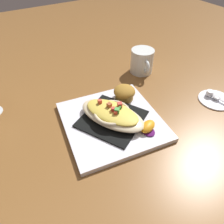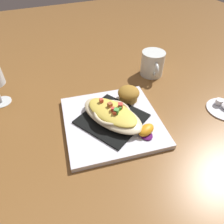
{
  "view_description": "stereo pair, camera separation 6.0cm",
  "coord_description": "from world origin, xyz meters",
  "px_view_note": "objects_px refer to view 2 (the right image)",
  "views": [
    {
      "loc": [
        -0.38,
        0.23,
        0.45
      ],
      "look_at": [
        0.0,
        0.0,
        0.05
      ],
      "focal_mm": 33.25,
      "sensor_mm": 36.0,
      "label": 1
    },
    {
      "loc": [
        -0.41,
        0.18,
        0.45
      ],
      "look_at": [
        0.0,
        0.0,
        0.05
      ],
      "focal_mm": 33.25,
      "sensor_mm": 36.0,
      "label": 2
    }
  ],
  "objects_px": {
    "muffin": "(129,94)",
    "coffee_mug": "(152,65)",
    "square_plate": "(112,121)",
    "gratin_dish": "(112,114)",
    "orange_garnish": "(146,131)",
    "creamer_cup_0": "(219,102)"
  },
  "relations": [
    {
      "from": "gratin_dish",
      "to": "muffin",
      "type": "distance_m",
      "value": 0.11
    },
    {
      "from": "orange_garnish",
      "to": "creamer_cup_0",
      "type": "height_order",
      "value": "orange_garnish"
    },
    {
      "from": "creamer_cup_0",
      "to": "gratin_dish",
      "type": "bearing_deg",
      "value": 79.78
    },
    {
      "from": "muffin",
      "to": "coffee_mug",
      "type": "xyz_separation_m",
      "value": [
        0.13,
        -0.17,
        0.0
      ]
    },
    {
      "from": "gratin_dish",
      "to": "creamer_cup_0",
      "type": "xyz_separation_m",
      "value": [
        -0.06,
        -0.36,
        -0.02
      ]
    },
    {
      "from": "gratin_dish",
      "to": "orange_garnish",
      "type": "xyz_separation_m",
      "value": [
        -0.09,
        -0.06,
        -0.01
      ]
    },
    {
      "from": "gratin_dish",
      "to": "coffee_mug",
      "type": "relative_size",
      "value": 1.93
    },
    {
      "from": "gratin_dish",
      "to": "orange_garnish",
      "type": "bearing_deg",
      "value": -143.83
    },
    {
      "from": "muffin",
      "to": "coffee_mug",
      "type": "bearing_deg",
      "value": -52.9
    },
    {
      "from": "coffee_mug",
      "to": "creamer_cup_0",
      "type": "height_order",
      "value": "coffee_mug"
    },
    {
      "from": "square_plate",
      "to": "muffin",
      "type": "height_order",
      "value": "muffin"
    },
    {
      "from": "gratin_dish",
      "to": "muffin",
      "type": "relative_size",
      "value": 3.26
    },
    {
      "from": "muffin",
      "to": "orange_garnish",
      "type": "bearing_deg",
      "value": 171.68
    },
    {
      "from": "creamer_cup_0",
      "to": "square_plate",
      "type": "bearing_deg",
      "value": 79.78
    },
    {
      "from": "muffin",
      "to": "square_plate",
      "type": "bearing_deg",
      "value": 126.96
    },
    {
      "from": "gratin_dish",
      "to": "orange_garnish",
      "type": "distance_m",
      "value": 0.11
    },
    {
      "from": "coffee_mug",
      "to": "creamer_cup_0",
      "type": "distance_m",
      "value": 0.28
    },
    {
      "from": "muffin",
      "to": "creamer_cup_0",
      "type": "distance_m",
      "value": 0.3
    },
    {
      "from": "square_plate",
      "to": "orange_garnish",
      "type": "distance_m",
      "value": 0.11
    },
    {
      "from": "gratin_dish",
      "to": "orange_garnish",
      "type": "relative_size",
      "value": 3.7
    },
    {
      "from": "square_plate",
      "to": "coffee_mug",
      "type": "xyz_separation_m",
      "value": [
        0.19,
        -0.25,
        0.03
      ]
    },
    {
      "from": "orange_garnish",
      "to": "muffin",
      "type": "bearing_deg",
      "value": -8.32
    }
  ]
}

